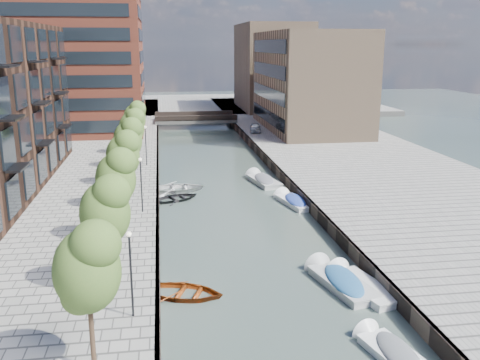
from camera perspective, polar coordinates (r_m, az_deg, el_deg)
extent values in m
plane|color=#38473F|center=(56.69, -2.58, 0.82)|extent=(300.00, 300.00, 0.00)
cube|color=gray|center=(60.31, 12.72, 1.79)|extent=(20.00, 140.00, 1.00)
cube|color=#332823|center=(56.30, -8.77, 1.09)|extent=(0.25, 140.00, 1.00)
cube|color=#332823|center=(57.51, 3.47, 1.51)|extent=(0.25, 140.00, 1.00)
cube|color=gray|center=(115.69, -5.73, 7.91)|extent=(80.00, 40.00, 1.00)
cube|color=#963F2B|center=(80.71, -17.27, 15.67)|extent=(18.00, 18.00, 30.00)
cube|color=#95775B|center=(80.01, 7.31, 10.45)|extent=(12.00, 25.00, 14.00)
cube|color=#95775B|center=(105.19, 3.43, 11.97)|extent=(12.00, 20.00, 16.00)
cube|color=gray|center=(87.84, -4.79, 6.45)|extent=(13.00, 6.00, 0.60)
cube|color=#332823|center=(84.99, -4.67, 6.60)|extent=(13.00, 0.40, 0.80)
cube|color=#332823|center=(90.54, -4.92, 7.07)|extent=(13.00, 0.40, 0.80)
cylinder|color=#382619|center=(21.81, -15.53, -15.30)|extent=(0.20, 0.20, 3.20)
ellipsoid|color=#3C5D23|center=(20.62, -16.03, -8.68)|extent=(2.50, 2.50, 3.25)
cylinder|color=#382619|center=(28.08, -13.88, -8.28)|extent=(0.20, 0.20, 3.20)
ellipsoid|color=#3C5D23|center=(27.17, -14.22, -2.96)|extent=(2.50, 2.50, 3.25)
cylinder|color=#382619|center=(34.63, -12.88, -3.87)|extent=(0.20, 0.20, 3.20)
ellipsoid|color=#3C5D23|center=(33.90, -13.13, 0.51)|extent=(2.50, 2.50, 3.25)
cylinder|color=#382619|center=(41.33, -12.21, -0.88)|extent=(0.20, 0.20, 3.20)
ellipsoid|color=#3C5D23|center=(40.72, -12.41, 2.83)|extent=(2.50, 2.50, 3.25)
cylinder|color=#382619|center=(48.12, -11.72, 1.28)|extent=(0.20, 0.20, 3.20)
ellipsoid|color=#3C5D23|center=(47.59, -11.89, 4.48)|extent=(2.50, 2.50, 3.25)
cylinder|color=#382619|center=(54.96, -11.36, 2.90)|extent=(0.20, 0.20, 3.20)
ellipsoid|color=#3C5D23|center=(54.50, -11.50, 5.71)|extent=(2.50, 2.50, 3.25)
cylinder|color=#382619|center=(61.83, -11.08, 4.16)|extent=(0.20, 0.20, 3.20)
ellipsoid|color=#3C5D23|center=(61.43, -11.20, 6.66)|extent=(2.50, 2.50, 3.25)
cylinder|color=black|center=(25.07, -11.54, -9.98)|extent=(0.10, 0.10, 4.00)
sphere|color=#FFF2CC|center=(24.32, -11.77, -5.67)|extent=(0.24, 0.24, 0.24)
cylinder|color=black|center=(40.20, -10.47, -0.63)|extent=(0.10, 0.10, 4.00)
sphere|color=#FFF2CC|center=(39.74, -10.60, 2.16)|extent=(0.24, 0.24, 0.24)
cylinder|color=black|center=(55.81, -10.00, 3.55)|extent=(0.10, 0.10, 4.00)
sphere|color=#FFF2CC|center=(55.48, -10.09, 5.58)|extent=(0.24, 0.24, 0.24)
imported|color=#86350E|center=(29.62, -5.93, -12.21)|extent=(5.10, 4.38, 0.89)
imported|color=silver|center=(49.65, -6.78, -1.21)|extent=(5.42, 4.05, 1.07)
imported|color=black|center=(46.92, -6.75, -2.14)|extent=(4.86, 4.30, 0.83)
cube|color=#B8B8B6|center=(30.88, 10.97, -11.15)|extent=(2.87, 5.19, 0.69)
cube|color=#B8B8B6|center=(30.72, 11.00, -10.52)|extent=(2.97, 5.31, 0.11)
cone|color=#B8B8B6|center=(32.75, 8.66, -9.41)|extent=(1.98, 1.34, 1.81)
ellipsoid|color=#1E558B|center=(30.70, 11.01, -10.43)|extent=(2.67, 4.75, 0.60)
cube|color=white|center=(24.85, 16.62, -17.45)|extent=(2.49, 4.37, 0.09)
cone|color=white|center=(26.33, 13.76, -15.97)|extent=(1.63, 1.12, 1.49)
ellipsoid|color=slate|center=(24.83, 16.63, -17.36)|extent=(2.23, 3.91, 0.49)
cube|color=silver|center=(30.70, 13.24, -11.43)|extent=(2.85, 4.92, 0.65)
cube|color=silver|center=(30.56, 13.27, -10.84)|extent=(2.95, 5.03, 0.10)
cone|color=silver|center=(32.38, 10.78, -9.81)|extent=(1.89, 1.32, 1.71)
cube|color=white|center=(45.40, 5.93, -2.61)|extent=(2.60, 4.68, 0.63)
cube|color=white|center=(45.30, 5.94, -2.20)|extent=(2.69, 4.79, 0.10)
cone|color=white|center=(47.27, 4.70, -1.84)|extent=(1.79, 1.21, 1.64)
ellipsoid|color=#223D9F|center=(45.29, 5.94, -2.14)|extent=(2.41, 4.28, 0.54)
cube|color=#B6B5B4|center=(52.06, 2.58, -0.34)|extent=(2.72, 5.11, 0.69)
cube|color=#B6B5B4|center=(51.97, 2.58, 0.05)|extent=(2.82, 5.23, 0.11)
cone|color=#B6B5B4|center=(54.23, 1.60, 0.32)|extent=(1.95, 1.29, 1.79)
ellipsoid|color=#5C5C64|center=(51.96, 2.58, 0.11)|extent=(2.53, 4.68, 0.59)
imported|color=silver|center=(76.83, 1.64, 5.62)|extent=(1.99, 3.86, 1.26)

